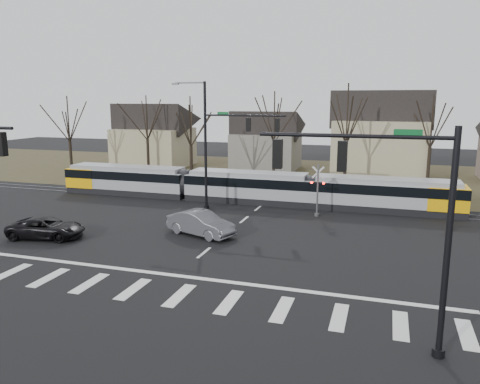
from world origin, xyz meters
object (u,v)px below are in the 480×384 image
(sedan, at_px, (201,223))
(rail_crossing_signal, at_px, (317,192))
(tram, at_px, (246,185))
(suv, at_px, (46,228))

(sedan, xyz_separation_m, rail_crossing_signal, (6.55, 7.46, 1.09))
(rail_crossing_signal, bearing_deg, tram, 154.16)
(sedan, bearing_deg, rail_crossing_signal, -21.42)
(tram, relative_size, sedan, 6.90)
(sedan, distance_m, suv, 9.96)
(sedan, bearing_deg, suv, 131.09)
(tram, bearing_deg, rail_crossing_signal, -25.84)
(sedan, height_order, rail_crossing_signal, rail_crossing_signal)
(sedan, xyz_separation_m, suv, (-9.29, -3.60, -0.12))
(tram, distance_m, rail_crossing_signal, 7.37)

